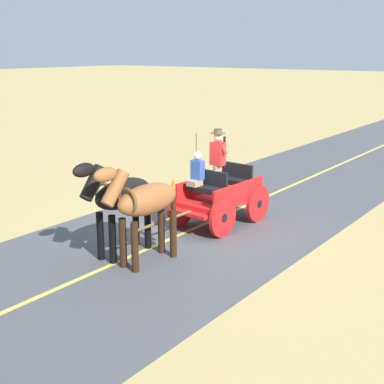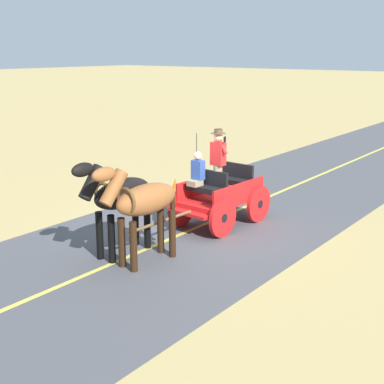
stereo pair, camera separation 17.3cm
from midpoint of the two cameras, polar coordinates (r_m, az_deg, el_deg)
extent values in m
plane|color=tan|center=(13.44, 0.08, -3.86)|extent=(200.00, 200.00, 0.00)
cube|color=#4C4C51|center=(13.44, 0.08, -3.84)|extent=(6.04, 160.00, 0.01)
cube|color=#DBCC4C|center=(13.44, 0.08, -3.82)|extent=(0.12, 160.00, 0.00)
cube|color=red|center=(13.60, 2.66, -0.74)|extent=(1.30, 2.25, 0.12)
cube|color=red|center=(13.20, 4.65, 0.00)|extent=(0.16, 2.09, 0.44)
cube|color=red|center=(13.86, 0.78, 0.78)|extent=(0.16, 2.09, 0.44)
cube|color=red|center=(12.71, -0.65, -2.33)|extent=(1.09, 0.29, 0.08)
cube|color=red|center=(14.59, 5.47, -0.43)|extent=(0.73, 0.23, 0.06)
cube|color=black|center=(13.03, 1.08, 0.31)|extent=(1.04, 0.41, 0.14)
cube|color=black|center=(13.12, 1.58, 1.39)|extent=(1.02, 0.13, 0.44)
cube|color=black|center=(13.89, 3.90, 1.20)|extent=(1.04, 0.41, 0.14)
cube|color=black|center=(13.98, 4.34, 2.21)|extent=(1.02, 0.13, 0.44)
cylinder|color=red|center=(12.69, 2.91, -2.76)|extent=(0.15, 0.96, 0.96)
cylinder|color=black|center=(12.69, 2.91, -2.76)|extent=(0.13, 0.22, 0.21)
cylinder|color=red|center=(13.46, -1.54, -1.69)|extent=(0.15, 0.96, 0.96)
cylinder|color=black|center=(13.46, -1.54, -1.69)|extent=(0.13, 0.22, 0.21)
cylinder|color=red|center=(13.90, 6.70, -1.24)|extent=(0.15, 0.96, 0.96)
cylinder|color=black|center=(13.90, 6.70, -1.24)|extent=(0.13, 0.22, 0.21)
cylinder|color=red|center=(14.61, 2.42, -0.35)|extent=(0.15, 0.96, 0.96)
cylinder|color=black|center=(14.61, 2.42, -0.35)|extent=(0.13, 0.22, 0.21)
cylinder|color=brown|center=(11.99, -3.66, -3.18)|extent=(0.16, 2.00, 0.07)
cylinder|color=black|center=(13.06, 0.06, 3.49)|extent=(0.02, 0.02, 1.30)
cylinder|color=#998466|center=(13.12, 2.34, 0.99)|extent=(0.22, 0.22, 0.90)
cube|color=red|center=(12.97, 2.38, 4.12)|extent=(0.35, 0.24, 0.56)
sphere|color=tan|center=(12.90, 2.40, 5.86)|extent=(0.22, 0.22, 0.22)
cylinder|color=#473323|center=(12.88, 2.40, 6.30)|extent=(0.36, 0.36, 0.01)
cylinder|color=#473323|center=(12.87, 2.41, 6.52)|extent=(0.20, 0.20, 0.10)
cylinder|color=red|center=(12.80, 2.92, 4.79)|extent=(0.26, 0.09, 0.32)
cube|color=black|center=(12.71, 3.10, 5.63)|extent=(0.02, 0.07, 0.14)
cube|color=#998466|center=(13.06, -0.10, 0.98)|extent=(0.29, 0.33, 0.14)
cube|color=#2D4C99|center=(13.08, 0.23, 2.39)|extent=(0.31, 0.21, 0.48)
sphere|color=beige|center=(13.01, 0.23, 3.90)|extent=(0.20, 0.20, 0.20)
ellipsoid|color=brown|center=(10.98, -5.19, -0.79)|extent=(0.72, 1.61, 0.64)
cylinder|color=black|center=(10.77, -6.58, -5.88)|extent=(0.15, 0.15, 1.05)
cylinder|color=black|center=(11.04, -7.83, -5.40)|extent=(0.15, 0.15, 1.05)
cylinder|color=black|center=(11.47, -2.46, -4.47)|extent=(0.15, 0.15, 1.05)
cylinder|color=black|center=(11.72, -3.72, -4.07)|extent=(0.15, 0.15, 1.05)
cylinder|color=brown|center=(10.35, -8.69, 0.41)|extent=(0.33, 0.67, 0.73)
ellipsoid|color=brown|center=(10.15, -9.72, 1.83)|extent=(0.27, 0.56, 0.28)
cube|color=black|center=(10.35, -8.61, 0.63)|extent=(0.11, 0.51, 0.56)
cylinder|color=black|center=(11.56, -2.44, -1.49)|extent=(0.11, 0.11, 0.70)
torus|color=brown|center=(10.62, -7.38, -0.96)|extent=(0.55, 0.13, 0.55)
ellipsoid|color=black|center=(11.48, -7.77, -0.16)|extent=(0.57, 1.57, 0.64)
cylinder|color=black|center=(11.25, -8.92, -5.04)|extent=(0.15, 0.15, 1.05)
cylinder|color=black|center=(11.50, -10.19, -4.65)|extent=(0.15, 0.15, 1.05)
cylinder|color=black|center=(11.98, -5.17, -3.65)|extent=(0.15, 0.15, 1.05)
cylinder|color=black|center=(12.22, -6.43, -3.31)|extent=(0.15, 0.15, 1.05)
cylinder|color=black|center=(10.83, -10.98, 0.96)|extent=(0.27, 0.65, 0.73)
ellipsoid|color=black|center=(10.62, -11.94, 2.31)|extent=(0.23, 0.54, 0.28)
cube|color=black|center=(10.83, -10.91, 1.16)|extent=(0.06, 0.50, 0.56)
cylinder|color=black|center=(12.08, -5.24, -0.81)|extent=(0.11, 0.11, 0.70)
torus|color=brown|center=(11.10, -9.77, -0.35)|extent=(0.55, 0.08, 0.55)
cone|color=orange|center=(16.49, -2.29, 0.62)|extent=(0.32, 0.32, 0.50)
camera|label=1|loc=(0.09, -90.40, -0.11)|focal=49.94mm
camera|label=2|loc=(0.09, 89.60, 0.11)|focal=49.94mm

